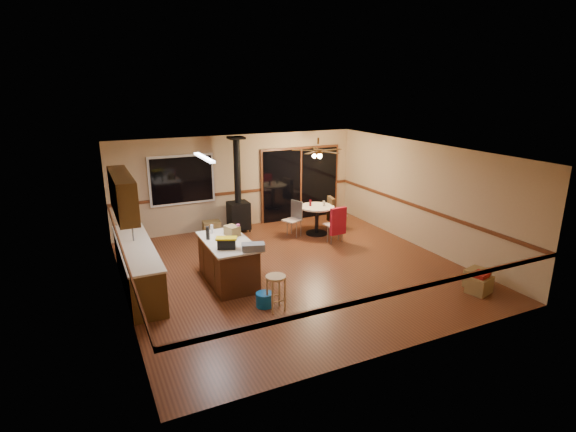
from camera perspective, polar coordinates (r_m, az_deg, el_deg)
floor at (r=9.96m, az=0.74°, el=-6.80°), size 7.00×7.00×0.00m
ceiling at (r=9.25m, az=0.80°, el=8.16°), size 7.00×7.00×0.00m
wall_back at (r=12.67m, az=-6.22°, el=4.38°), size 7.00×0.00×7.00m
wall_front at (r=6.74m, az=14.06°, el=-7.11°), size 7.00×0.00×7.00m
wall_left at (r=8.65m, az=-20.57°, el=-2.39°), size 0.00×7.00×7.00m
wall_right at (r=11.45m, az=16.73°, el=2.47°), size 0.00×7.00×7.00m
chair_rail at (r=9.61m, az=0.77°, el=-1.32°), size 7.00×7.00×0.08m
window at (r=12.16m, az=-13.32°, el=4.49°), size 1.72×0.10×1.32m
sliding_door at (r=13.40m, az=1.59°, el=4.05°), size 2.52×0.10×2.10m
lower_cabinets at (r=9.43m, az=-18.52°, el=-6.26°), size 0.60×3.00×0.86m
countertop at (r=9.27m, az=-18.77°, el=-3.69°), size 0.64×3.04×0.04m
upper_cabinets at (r=9.17m, az=-20.29°, el=2.61°), size 0.35×2.00×0.80m
kitchen_island at (r=9.28m, az=-7.64°, el=-5.74°), size 0.88×1.68×0.90m
wood_stove at (r=12.32m, az=-6.32°, el=1.30°), size 0.55×0.50×2.52m
ceiling_fan at (r=11.74m, az=3.83°, el=8.01°), size 0.24×0.24×0.55m
fluorescent_strip at (r=8.91m, az=-10.61°, el=7.30°), size 0.10×1.20×0.04m
toolbox_grey at (r=8.54m, az=-4.44°, el=-3.93°), size 0.48×0.35×0.13m
toolbox_black at (r=8.68m, az=-7.80°, el=-3.51°), size 0.38×0.30×0.19m
toolbox_yellow_lid at (r=8.64m, az=-7.83°, el=-2.82°), size 0.45×0.36×0.03m
box_on_island at (r=9.39m, az=-7.11°, el=-1.86°), size 0.30×0.36×0.20m
bottle_dark at (r=9.22m, az=-10.16°, el=-2.14°), size 0.08×0.08×0.27m
bottle_pink at (r=9.37m, az=-6.34°, el=-1.76°), size 0.09×0.09×0.24m
bottle_white at (r=9.59m, az=-9.64°, el=-1.65°), size 0.07×0.07×0.18m
bar_stool at (r=8.17m, az=-1.55°, el=-9.74°), size 0.44×0.44×0.66m
blue_bucket at (r=8.38m, az=-3.02°, el=-10.56°), size 0.37×0.37×0.26m
dining_table at (r=12.10m, az=3.68°, el=0.12°), size 0.93×0.93×0.78m
glass_red at (r=12.03m, az=2.85°, el=1.67°), size 0.08×0.08×0.17m
glass_cream at (r=12.06m, az=4.57°, el=1.61°), size 0.06×0.06×0.14m
chair_left at (r=11.94m, az=0.84°, el=0.20°), size 0.52×0.52×0.51m
chair_near at (r=11.41m, az=6.31°, el=-0.63°), size 0.45×0.48×0.70m
chair_right at (r=12.41m, az=5.60°, el=0.80°), size 0.54×0.51×0.70m
box_under_window at (r=12.31m, az=-9.65°, el=-1.50°), size 0.50×0.42×0.37m
box_corner_a at (r=9.62m, az=23.12°, el=-8.01°), size 0.53×0.48×0.34m
box_corner_b at (r=9.88m, az=22.85°, el=-7.27°), size 0.52×0.48×0.36m
box_small_red at (r=9.54m, az=23.26°, el=-6.86°), size 0.36×0.33×0.08m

